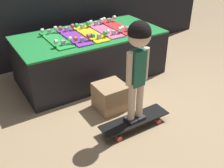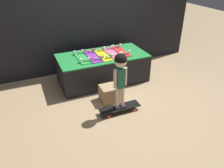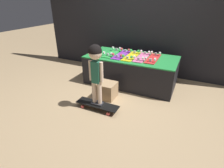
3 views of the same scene
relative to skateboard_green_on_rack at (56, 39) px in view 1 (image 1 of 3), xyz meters
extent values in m
plane|color=tan|center=(0.41, -0.62, -0.58)|extent=(16.00, 16.00, 0.00)
cube|color=black|center=(0.41, 0.00, -0.31)|extent=(1.73, 0.86, 0.54)
cube|color=#23893D|center=(0.41, 0.00, -0.03)|extent=(1.73, 0.86, 0.02)
cube|color=green|center=(0.00, 0.00, -0.01)|extent=(0.18, 0.63, 0.01)
cube|color=#B7B7BC|center=(0.00, 0.21, 0.02)|extent=(0.04, 0.04, 0.05)
cylinder|color=white|center=(0.08, 0.21, 0.05)|extent=(0.03, 0.05, 0.05)
cylinder|color=white|center=(-0.08, 0.21, 0.05)|extent=(0.03, 0.05, 0.05)
cube|color=#B7B7BC|center=(0.00, -0.21, 0.02)|extent=(0.04, 0.04, 0.05)
cylinder|color=white|center=(0.08, -0.21, 0.05)|extent=(0.03, 0.05, 0.05)
cylinder|color=white|center=(-0.08, -0.21, 0.05)|extent=(0.03, 0.05, 0.05)
cube|color=purple|center=(0.21, -0.03, -0.01)|extent=(0.18, 0.63, 0.01)
cube|color=#B7B7BC|center=(0.21, 0.18, 0.02)|extent=(0.04, 0.04, 0.05)
cylinder|color=#D84C4C|center=(0.28, 0.18, 0.05)|extent=(0.03, 0.05, 0.05)
cylinder|color=#D84C4C|center=(0.13, 0.18, 0.05)|extent=(0.03, 0.05, 0.05)
cube|color=#B7B7BC|center=(0.21, -0.23, 0.02)|extent=(0.04, 0.04, 0.05)
cylinder|color=#D84C4C|center=(0.28, -0.23, 0.05)|extent=(0.03, 0.05, 0.05)
cylinder|color=#D84C4C|center=(0.13, -0.23, 0.05)|extent=(0.03, 0.05, 0.05)
cube|color=yellow|center=(0.41, -0.03, -0.01)|extent=(0.18, 0.63, 0.01)
cube|color=#B7B7BC|center=(0.41, 0.18, 0.02)|extent=(0.04, 0.04, 0.05)
cylinder|color=green|center=(0.49, 0.18, 0.05)|extent=(0.03, 0.05, 0.05)
cylinder|color=green|center=(0.33, 0.18, 0.05)|extent=(0.03, 0.05, 0.05)
cube|color=#B7B7BC|center=(0.41, -0.24, 0.02)|extent=(0.04, 0.04, 0.05)
cylinder|color=green|center=(0.49, -0.24, 0.05)|extent=(0.03, 0.05, 0.05)
cylinder|color=green|center=(0.33, -0.24, 0.05)|extent=(0.03, 0.05, 0.05)
cube|color=pink|center=(0.62, -0.01, -0.01)|extent=(0.18, 0.63, 0.01)
cube|color=#B7B7BC|center=(0.62, 0.20, 0.02)|extent=(0.04, 0.04, 0.05)
cylinder|color=white|center=(0.70, 0.20, 0.05)|extent=(0.03, 0.05, 0.05)
cylinder|color=white|center=(0.54, 0.20, 0.05)|extent=(0.03, 0.05, 0.05)
cube|color=#B7B7BC|center=(0.62, -0.22, 0.02)|extent=(0.04, 0.04, 0.05)
cylinder|color=white|center=(0.70, -0.22, 0.05)|extent=(0.03, 0.05, 0.05)
cylinder|color=white|center=(0.54, -0.22, 0.05)|extent=(0.03, 0.05, 0.05)
cube|color=red|center=(0.82, 0.01, -0.01)|extent=(0.18, 0.63, 0.01)
cube|color=#B7B7BC|center=(0.82, 0.22, 0.02)|extent=(0.04, 0.04, 0.05)
cylinder|color=white|center=(0.90, 0.22, 0.05)|extent=(0.03, 0.05, 0.05)
cylinder|color=white|center=(0.75, 0.22, 0.05)|extent=(0.03, 0.05, 0.05)
cube|color=#B7B7BC|center=(0.82, -0.19, 0.02)|extent=(0.04, 0.04, 0.05)
cylinder|color=white|center=(0.90, -0.19, 0.05)|extent=(0.03, 0.05, 0.05)
cylinder|color=white|center=(0.75, -0.19, 0.05)|extent=(0.03, 0.05, 0.05)
cube|color=black|center=(0.27, -1.13, -0.49)|extent=(0.69, 0.19, 0.01)
cube|color=#B7B7BC|center=(0.50, -1.13, -0.53)|extent=(0.04, 0.04, 0.05)
cylinder|color=#D84C4C|center=(0.50, -1.05, -0.55)|extent=(0.05, 0.03, 0.05)
cylinder|color=#D84C4C|center=(0.50, -1.21, -0.55)|extent=(0.05, 0.03, 0.05)
cube|color=#B7B7BC|center=(0.05, -1.13, -0.53)|extent=(0.04, 0.04, 0.05)
cylinder|color=#D84C4C|center=(0.05, -1.05, -0.55)|extent=(0.05, 0.03, 0.05)
cylinder|color=#D84C4C|center=(0.05, -1.21, -0.55)|extent=(0.05, 0.03, 0.05)
cube|color=#2D2D33|center=(0.32, -1.13, -0.47)|extent=(0.09, 0.12, 0.03)
cylinder|color=beige|center=(0.32, -1.13, -0.27)|extent=(0.06, 0.06, 0.37)
cube|color=#2D2D33|center=(0.23, -1.13, -0.47)|extent=(0.09, 0.12, 0.03)
cylinder|color=beige|center=(0.23, -1.13, -0.27)|extent=(0.06, 0.06, 0.37)
cube|color=#236651|center=(0.27, -1.13, 0.04)|extent=(0.12, 0.09, 0.32)
cylinder|color=beige|center=(0.36, -1.12, 0.06)|extent=(0.05, 0.05, 0.30)
cylinder|color=beige|center=(0.19, -1.13, 0.06)|extent=(0.05, 0.05, 0.30)
sphere|color=beige|center=(0.27, -1.13, 0.33)|extent=(0.19, 0.19, 0.19)
sphere|color=black|center=(0.27, -1.13, 0.35)|extent=(0.19, 0.19, 0.19)
cube|color=tan|center=(0.25, -0.74, -0.44)|extent=(0.30, 0.29, 0.28)
camera|label=1|loc=(-0.94, -2.66, 1.02)|focal=42.00mm
camera|label=2|loc=(-0.99, -3.75, 1.60)|focal=35.00mm
camera|label=3|loc=(1.46, -3.11, 0.99)|focal=28.00mm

